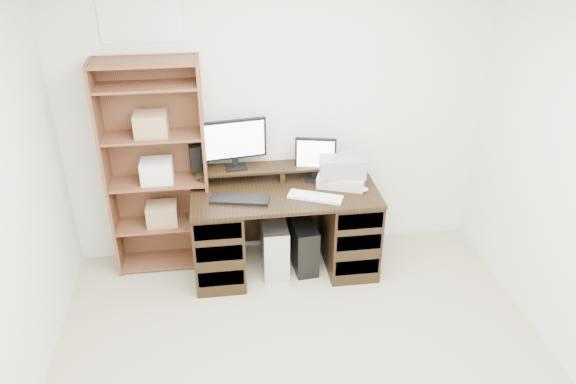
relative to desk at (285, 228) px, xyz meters
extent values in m
cube|color=white|center=(-0.01, 0.37, 0.86)|extent=(3.50, 0.02, 2.50)
cube|color=white|center=(-1.00, 0.35, 1.69)|extent=(0.60, 0.01, 0.40)
cube|color=black|center=(0.00, -0.01, 0.35)|extent=(1.50, 0.70, 0.03)
cube|color=black|center=(-0.55, -0.01, -0.03)|extent=(0.40, 0.66, 0.72)
cube|color=black|center=(0.55, -0.01, -0.03)|extent=(0.40, 0.66, 0.72)
cube|color=black|center=(0.00, 0.32, 0.01)|extent=(1.48, 0.02, 0.65)
cube|color=black|center=(-0.55, -0.34, -0.21)|extent=(0.36, 0.01, 0.14)
cube|color=black|center=(-0.55, -0.34, 0.03)|extent=(0.36, 0.01, 0.14)
cube|color=black|center=(-0.55, -0.34, 0.23)|extent=(0.36, 0.01, 0.14)
cube|color=black|center=(0.55, -0.34, -0.21)|extent=(0.36, 0.01, 0.14)
cube|color=black|center=(0.55, -0.34, 0.03)|extent=(0.36, 0.01, 0.14)
cube|color=black|center=(0.55, -0.34, 0.23)|extent=(0.36, 0.01, 0.14)
cube|color=black|center=(-0.65, 0.21, 0.41)|extent=(0.04, 0.20, 0.10)
cube|color=black|center=(0.00, 0.21, 0.41)|extent=(0.04, 0.20, 0.10)
cube|color=black|center=(0.65, 0.21, 0.41)|extent=(0.04, 0.20, 0.10)
cube|color=black|center=(0.00, 0.21, 0.47)|extent=(1.40, 0.22, 0.02)
cube|color=black|center=(-0.37, 0.21, 0.49)|extent=(0.19, 0.15, 0.02)
cube|color=black|center=(-0.37, 0.23, 0.54)|extent=(0.05, 0.03, 0.09)
cube|color=black|center=(-0.37, 0.23, 0.73)|extent=(0.52, 0.10, 0.33)
cube|color=white|center=(-0.37, 0.21, 0.73)|extent=(0.48, 0.07, 0.29)
cube|color=black|center=(0.27, 0.14, 0.37)|extent=(0.18, 0.16, 0.01)
cube|color=black|center=(0.28, 0.16, 0.42)|extent=(0.05, 0.04, 0.09)
cube|color=black|center=(0.28, 0.16, 0.58)|extent=(0.33, 0.11, 0.29)
cube|color=white|center=(0.27, 0.14, 0.58)|extent=(0.29, 0.07, 0.26)
cube|color=black|center=(-0.69, 0.22, 0.59)|extent=(0.10, 0.10, 0.22)
cube|color=black|center=(-0.37, -0.12, 0.37)|extent=(0.48, 0.25, 0.03)
cube|color=white|center=(0.22, -0.16, 0.37)|extent=(0.44, 0.29, 0.02)
ellipsoid|color=silver|center=(0.61, -0.11, 0.38)|extent=(0.11, 0.08, 0.04)
cube|color=beige|center=(0.48, 0.05, 0.41)|extent=(0.45, 0.39, 0.09)
cube|color=gray|center=(0.48, 0.05, 0.53)|extent=(0.39, 0.30, 0.16)
cube|color=silver|center=(-0.09, 0.00, -0.16)|extent=(0.21, 0.47, 0.46)
cube|color=black|center=(0.16, 0.00, -0.18)|extent=(0.22, 0.44, 0.43)
cube|color=#19FF33|center=(0.18, -0.21, -0.08)|extent=(0.01, 0.01, 0.01)
cube|color=brown|center=(-1.39, 0.19, 0.51)|extent=(0.02, 0.30, 1.80)
cube|color=brown|center=(-0.62, 0.19, 0.51)|extent=(0.02, 0.30, 1.80)
cube|color=brown|center=(-1.00, 0.33, 0.51)|extent=(0.80, 0.01, 1.80)
cube|color=brown|center=(-1.00, 0.19, -0.36)|extent=(0.75, 0.28, 0.02)
cube|color=brown|center=(-1.00, 0.19, 0.01)|extent=(0.75, 0.28, 0.02)
cube|color=brown|center=(-1.00, 0.19, 0.41)|extent=(0.75, 0.28, 0.02)
cube|color=brown|center=(-1.00, 0.19, 0.81)|extent=(0.75, 0.28, 0.02)
cube|color=brown|center=(-1.00, 0.19, 1.21)|extent=(0.75, 0.28, 0.02)
cube|color=brown|center=(-1.00, 0.19, 1.39)|extent=(0.75, 0.28, 0.02)
cube|color=#A07F54|center=(-1.00, 0.19, 0.11)|extent=(0.25, 0.20, 0.18)
cube|color=white|center=(-1.00, 0.19, 0.51)|extent=(0.25, 0.20, 0.18)
cube|color=#A07F54|center=(-1.00, 0.19, 0.91)|extent=(0.25, 0.20, 0.18)
camera|label=1|loc=(-0.51, -3.92, 2.52)|focal=35.00mm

